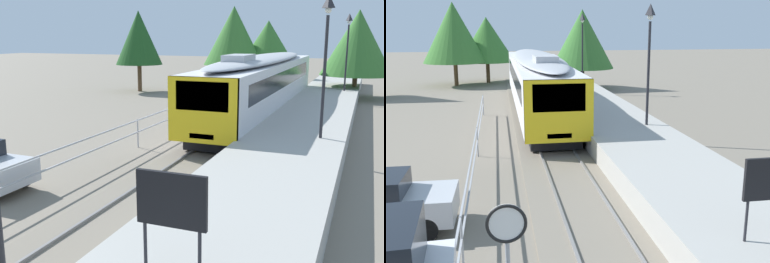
% 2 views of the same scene
% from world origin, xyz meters
% --- Properties ---
extents(ground_plane, '(160.00, 160.00, 0.00)m').
position_xyz_m(ground_plane, '(-3.00, 22.00, 0.00)').
color(ground_plane, slate).
extents(track_rails, '(3.20, 60.00, 0.14)m').
position_xyz_m(track_rails, '(0.00, 22.00, 0.03)').
color(track_rails, slate).
rests_on(track_rails, ground).
extents(commuter_train, '(2.82, 20.16, 3.74)m').
position_xyz_m(commuter_train, '(0.00, 30.01, 2.15)').
color(commuter_train, silver).
rests_on(commuter_train, track_rails).
extents(station_platform, '(3.90, 60.00, 0.90)m').
position_xyz_m(station_platform, '(3.25, 22.00, 0.45)').
color(station_platform, '#A8A59E').
rests_on(station_platform, ground).
extents(platform_lamp_mid_platform, '(0.34, 0.34, 5.35)m').
position_xyz_m(platform_lamp_mid_platform, '(4.25, 21.79, 4.62)').
color(platform_lamp_mid_platform, '#232328').
rests_on(platform_lamp_mid_platform, station_platform).
extents(platform_lamp_far_end, '(0.34, 0.34, 5.35)m').
position_xyz_m(platform_lamp_far_end, '(4.25, 37.74, 4.62)').
color(platform_lamp_far_end, '#232328').
rests_on(platform_lamp_far_end, station_platform).
extents(platform_notice_board, '(1.20, 0.08, 1.80)m').
position_xyz_m(platform_notice_board, '(3.07, 10.44, 2.19)').
color(platform_notice_board, '#232328').
rests_on(platform_notice_board, station_platform).
extents(tree_behind_carpark, '(5.25, 5.25, 6.13)m').
position_xyz_m(tree_behind_carpark, '(-3.26, 46.62, 4.05)').
color(tree_behind_carpark, brown).
rests_on(tree_behind_carpark, ground).
extents(tree_behind_station_far, '(5.55, 5.55, 7.39)m').
position_xyz_m(tree_behind_station_far, '(-6.08, 44.83, 4.73)').
color(tree_behind_station_far, brown).
rests_on(tree_behind_station_far, ground).
extents(tree_distant_left, '(4.00, 4.00, 6.83)m').
position_xyz_m(tree_distant_left, '(-12.65, 38.59, 4.56)').
color(tree_distant_left, brown).
rests_on(tree_distant_left, ground).
extents(tree_distant_centre, '(5.37, 5.37, 6.68)m').
position_xyz_m(tree_distant_centre, '(4.83, 40.83, 4.22)').
color(tree_distant_centre, brown).
rests_on(tree_distant_centre, ground).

